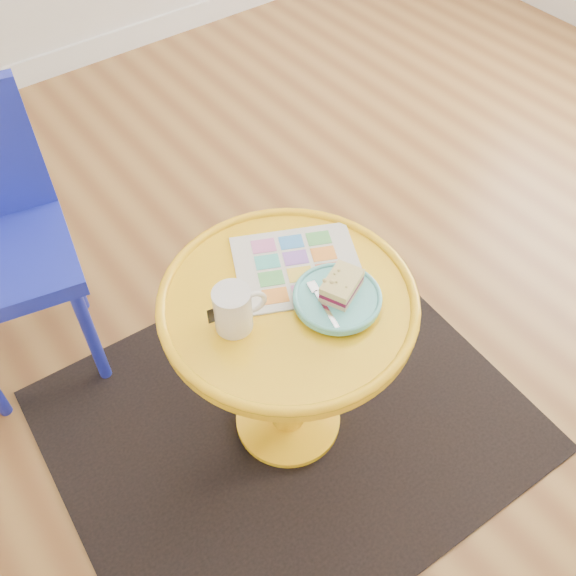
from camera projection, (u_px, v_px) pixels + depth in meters
floor at (407, 274)px, 2.30m from camera, size 4.00×4.00×0.00m
room_walls at (29, 223)px, 2.39m from camera, size 4.00×4.00×4.00m
rug at (288, 420)px, 1.92m from camera, size 1.35×1.16×0.01m
side_table at (288, 340)px, 1.60m from camera, size 0.61×0.61×0.57m
newspaper at (298, 267)px, 1.54m from camera, size 0.38×0.36×0.01m
mug at (234, 308)px, 1.39m from camera, size 0.12×0.09×0.11m
plate at (337, 299)px, 1.46m from camera, size 0.20×0.20×0.02m
cake_slice at (342, 285)px, 1.44m from camera, size 0.12×0.10×0.04m
fork at (322, 303)px, 1.44m from camera, size 0.05×0.14×0.00m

